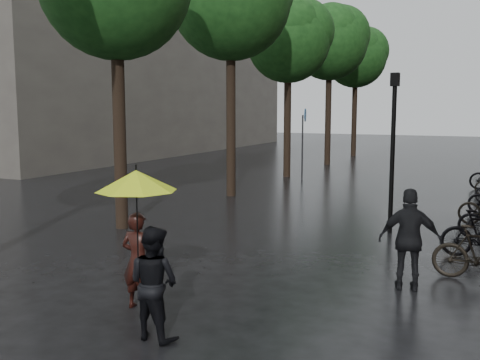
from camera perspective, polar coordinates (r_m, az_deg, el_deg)
The scene contains 8 objects.
bg_building at distance 42.35m, azimuth -14.39°, elevation 12.46°, with size 16.00×30.00×14.00m, color #47423D.
street_trees at distance 22.53m, azimuth 2.23°, elevation 15.65°, with size 4.33×34.03×8.91m.
person_burgundy at distance 8.88m, azimuth -10.33°, elevation -8.05°, with size 0.56×0.37×1.53m, color black.
person_black at distance 7.74m, azimuth -8.76°, elevation -10.26°, with size 0.75×0.59×1.55m, color black.
lime_umbrella at distance 8.07m, azimuth -10.50°, elevation -0.06°, with size 1.17×1.17×1.72m.
pedestrian_walking at distance 10.01m, azimuth 16.86°, elevation -5.82°, with size 1.03×0.43×1.75m, color black.
lamp_post at distance 14.22m, azimuth 15.29°, elevation 4.23°, with size 0.20×0.20×3.93m.
cycle_sign at distance 24.07m, azimuth 6.49°, elevation 4.77°, with size 0.16×0.56×3.06m.
Camera 1 is at (4.76, -4.59, 3.11)m, focal length 42.00 mm.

